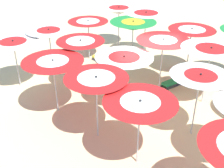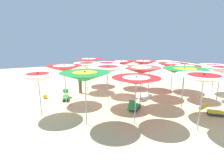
% 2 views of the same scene
% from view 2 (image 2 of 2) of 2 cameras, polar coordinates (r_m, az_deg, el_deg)
% --- Properties ---
extents(ground, '(40.01, 40.01, 0.04)m').
position_cam_2_polar(ground, '(11.39, 9.82, -5.87)').
color(ground, beige).
extents(beach_umbrella_0, '(2.15, 2.15, 2.18)m').
position_cam_2_polar(beach_umbrella_0, '(14.57, 30.39, 4.60)').
color(beach_umbrella_0, '#B2B2B7').
rests_on(beach_umbrella_0, ground).
extents(beach_umbrella_1, '(2.24, 2.24, 2.20)m').
position_cam_2_polar(beach_umbrella_1, '(14.15, 19.10, 5.49)').
color(beach_umbrella_1, '#B2B2B7').
rests_on(beach_umbrella_1, ground).
extents(beach_umbrella_2, '(2.04, 2.04, 2.33)m').
position_cam_2_polar(beach_umbrella_2, '(14.15, 10.06, 6.66)').
color(beach_umbrella_2, '#B2B2B7').
rests_on(beach_umbrella_2, ground).
extents(beach_umbrella_3, '(2.09, 2.09, 2.26)m').
position_cam_2_polar(beach_umbrella_3, '(14.48, 3.04, 6.69)').
color(beach_umbrella_3, '#B2B2B7').
rests_on(beach_umbrella_3, ground).
extents(beach_umbrella_4, '(2.08, 2.08, 2.38)m').
position_cam_2_polar(beach_umbrella_4, '(15.33, -7.54, 7.61)').
color(beach_umbrella_4, '#B2B2B7').
rests_on(beach_umbrella_4, ground).
extents(beach_umbrella_5, '(2.08, 2.08, 2.28)m').
position_cam_2_polar(beach_umbrella_5, '(12.87, 31.79, 3.91)').
color(beach_umbrella_5, '#B2B2B7').
rests_on(beach_umbrella_5, ground).
extents(beach_umbrella_6, '(2.00, 2.00, 2.29)m').
position_cam_2_polar(beach_umbrella_6, '(12.37, 22.43, 4.70)').
color(beach_umbrella_6, '#B2B2B7').
rests_on(beach_umbrella_6, ground).
extents(beach_umbrella_7, '(2.19, 2.19, 2.19)m').
position_cam_2_polar(beach_umbrella_7, '(12.12, 12.05, 4.71)').
color(beach_umbrella_7, '#B2B2B7').
rests_on(beach_umbrella_7, ground).
extents(beach_umbrella_8, '(1.93, 1.93, 2.37)m').
position_cam_2_polar(beach_umbrella_8, '(12.34, -1.70, 6.02)').
color(beach_umbrella_8, '#B2B2B7').
rests_on(beach_umbrella_8, ground).
extents(beach_umbrella_9, '(1.96, 1.96, 2.26)m').
position_cam_2_polar(beach_umbrella_9, '(13.38, -8.26, 5.89)').
color(beach_umbrella_9, '#B2B2B7').
rests_on(beach_umbrella_9, ground).
extents(beach_umbrella_11, '(2.18, 2.18, 2.51)m').
position_cam_2_polar(beach_umbrella_11, '(9.41, 22.45, 3.49)').
color(beach_umbrella_11, '#B2B2B7').
rests_on(beach_umbrella_11, ground).
extents(beach_umbrella_12, '(2.20, 2.20, 2.40)m').
position_cam_2_polar(beach_umbrella_12, '(10.14, 9.48, 4.39)').
color(beach_umbrella_12, '#B2B2B7').
rests_on(beach_umbrella_12, ground).
extents(beach_umbrella_13, '(2.26, 2.26, 2.42)m').
position_cam_2_polar(beach_umbrella_13, '(10.09, -1.34, 4.67)').
color(beach_umbrella_13, '#B2B2B7').
rests_on(beach_umbrella_13, ground).
extents(beach_umbrella_14, '(2.11, 2.11, 2.41)m').
position_cam_2_polar(beach_umbrella_14, '(10.96, -15.22, 4.89)').
color(beach_umbrella_14, '#B2B2B7').
rests_on(beach_umbrella_14, ground).
extents(beach_umbrella_16, '(2.19, 2.19, 2.51)m').
position_cam_2_polar(beach_umbrella_16, '(7.89, 27.57, 1.54)').
color(beach_umbrella_16, '#B2B2B7').
rests_on(beach_umbrella_16, ground).
extents(beach_umbrella_17, '(2.17, 2.17, 2.26)m').
position_cam_2_polar(beach_umbrella_17, '(7.87, 7.81, 1.09)').
color(beach_umbrella_17, '#B2B2B7').
rests_on(beach_umbrella_17, ground).
extents(beach_umbrella_18, '(2.16, 2.16, 2.51)m').
position_cam_2_polar(beach_umbrella_18, '(7.68, -8.76, 2.35)').
color(beach_umbrella_18, '#B2B2B7').
rests_on(beach_umbrella_18, ground).
extents(beach_umbrella_19, '(2.11, 2.11, 2.28)m').
position_cam_2_polar(beach_umbrella_19, '(9.39, -22.83, 1.86)').
color(beach_umbrella_19, '#B2B2B7').
rests_on(beach_umbrella_19, ground).
extents(lounger_0, '(1.03, 1.18, 0.70)m').
position_cam_2_polar(lounger_0, '(9.92, 7.31, -7.26)').
color(lounger_0, '#333338').
rests_on(lounger_0, ground).
extents(lounger_1, '(1.16, 1.24, 0.57)m').
position_cam_2_polar(lounger_1, '(10.66, 30.33, -7.69)').
color(lounger_1, '#333338').
rests_on(lounger_1, ground).
extents(lounger_2, '(0.66, 1.32, 0.55)m').
position_cam_2_polar(lounger_2, '(11.89, 10.57, -3.99)').
color(lounger_2, silver).
rests_on(lounger_2, ground).
extents(lounger_3, '(1.32, 0.64, 0.62)m').
position_cam_2_polar(lounger_3, '(12.05, -14.77, -3.89)').
color(lounger_3, olive).
rests_on(lounger_3, ground).
extents(beachgoer_0, '(0.30, 0.30, 1.84)m').
position_cam_2_polar(beachgoer_0, '(13.12, -10.33, 1.20)').
color(beachgoer_0, brown).
rests_on(beachgoer_0, ground).
extents(beach_ball, '(0.30, 0.30, 0.30)m').
position_cam_2_polar(beach_ball, '(12.68, -20.93, -3.77)').
color(beach_ball, yellow).
rests_on(beach_ball, ground).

